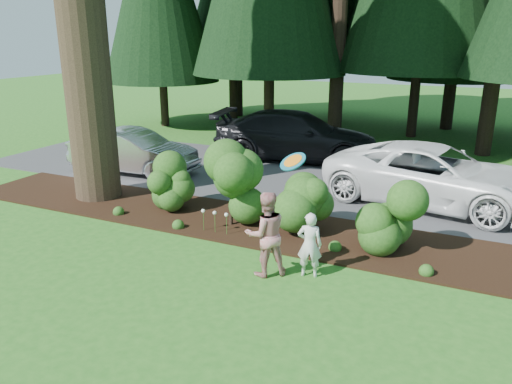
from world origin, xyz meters
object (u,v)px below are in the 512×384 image
(child, at_px, (310,245))
(frisbee, at_px, (293,161))
(car_silver_wagon, at_px, (133,151))
(car_white_suv, at_px, (434,176))
(car_dark_suv, at_px, (296,136))
(adult, at_px, (266,234))

(child, relative_size, frisbee, 2.26)
(child, height_order, frisbee, frisbee)
(car_silver_wagon, height_order, car_white_suv, car_white_suv)
(car_dark_suv, bearing_deg, car_silver_wagon, 124.43)
(car_silver_wagon, height_order, car_dark_suv, car_dark_suv)
(car_dark_suv, distance_m, child, 9.11)
(child, bearing_deg, car_white_suv, -121.53)
(car_white_suv, distance_m, adult, 6.03)
(car_white_suv, bearing_deg, car_dark_suv, 67.07)
(car_silver_wagon, relative_size, car_white_suv, 0.75)
(child, relative_size, adult, 0.77)
(car_silver_wagon, xyz_separation_m, adult, (6.84, -4.76, 0.09))
(car_dark_suv, distance_m, adult, 9.12)
(car_silver_wagon, relative_size, adult, 2.58)
(car_dark_suv, xyz_separation_m, adult, (2.67, -8.72, -0.07))
(car_white_suv, bearing_deg, adult, 165.84)
(car_silver_wagon, xyz_separation_m, car_white_suv, (9.23, 0.78, 0.09))
(car_white_suv, bearing_deg, frisbee, 166.88)
(car_dark_suv, bearing_deg, car_white_suv, -131.14)
(child, xyz_separation_m, frisbee, (-0.45, 0.21, 1.50))
(car_silver_wagon, distance_m, child, 8.83)
(adult, xyz_separation_m, frisbee, (0.32, 0.49, 1.32))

